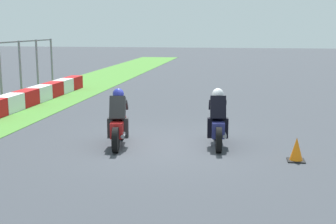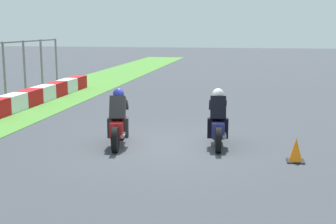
% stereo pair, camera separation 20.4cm
% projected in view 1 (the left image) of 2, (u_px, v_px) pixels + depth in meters
% --- Properties ---
extents(ground_plane, '(120.00, 120.00, 0.00)m').
position_uv_depth(ground_plane, '(165.00, 145.00, 12.22)').
color(ground_plane, '#3B3F46').
extents(rider_lane_a, '(2.04, 0.57, 1.51)m').
position_uv_depth(rider_lane_a, '(218.00, 122.00, 12.10)').
color(rider_lane_a, black).
rests_on(rider_lane_a, ground_plane).
extents(rider_lane_b, '(2.04, 0.60, 1.51)m').
position_uv_depth(rider_lane_b, '(118.00, 122.00, 12.08)').
color(rider_lane_b, black).
rests_on(rider_lane_b, ground_plane).
extents(traffic_cone, '(0.40, 0.40, 0.57)m').
position_uv_depth(traffic_cone, '(296.00, 150.00, 10.73)').
color(traffic_cone, black).
rests_on(traffic_cone, ground_plane).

